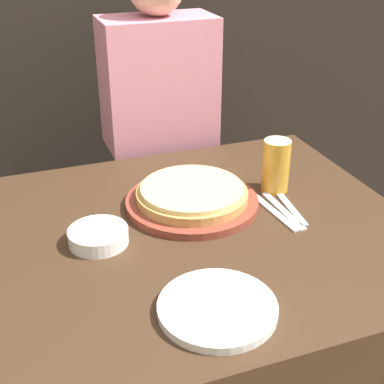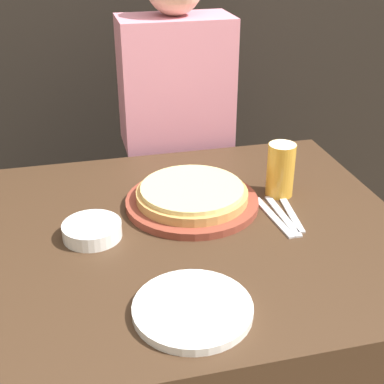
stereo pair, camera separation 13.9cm
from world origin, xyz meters
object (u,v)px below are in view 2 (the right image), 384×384
at_px(fork, 273,216).
at_px(spoon, 291,214).
at_px(dinner_plate, 193,309).
at_px(dinner_knife, 282,215).
at_px(diner_person, 177,156).
at_px(pizza_on_board, 192,197).
at_px(side_bowl, 92,230).
at_px(beer_glass, 281,168).

height_order(fork, spoon, same).
height_order(dinner_plate, dinner_knife, dinner_plate).
height_order(spoon, diner_person, diner_person).
height_order(pizza_on_board, side_bowl, pizza_on_board).
xyz_separation_m(dinner_plate, side_bowl, (-0.17, 0.32, 0.01)).
height_order(dinner_knife, diner_person, diner_person).
bearing_deg(beer_glass, pizza_on_board, -178.53).
bearing_deg(beer_glass, dinner_plate, -129.41).
xyz_separation_m(beer_glass, dinner_plate, (-0.35, -0.42, -0.07)).
xyz_separation_m(side_bowl, spoon, (0.50, -0.02, -0.02)).
relative_size(beer_glass, fork, 0.71).
bearing_deg(pizza_on_board, diner_person, 82.62).
relative_size(beer_glass, spoon, 0.84).
relative_size(dinner_plate, side_bowl, 1.67).
distance_m(beer_glass, side_bowl, 0.53).
distance_m(pizza_on_board, diner_person, 0.51).
distance_m(side_bowl, diner_person, 0.68).
bearing_deg(side_bowl, dinner_plate, -62.36).
relative_size(dinner_plate, dinner_knife, 1.15).
distance_m(side_bowl, spoon, 0.50).
bearing_deg(dinner_knife, pizza_on_board, 152.87).
bearing_deg(fork, diner_person, 101.44).
distance_m(pizza_on_board, dinner_knife, 0.24).
distance_m(beer_glass, dinner_knife, 0.14).
bearing_deg(fork, dinner_knife, 0.00).
height_order(side_bowl, dinner_knife, side_bowl).
xyz_separation_m(pizza_on_board, dinner_knife, (0.21, -0.11, -0.02)).
relative_size(fork, diner_person, 0.16).
bearing_deg(spoon, diner_person, 105.94).
distance_m(spoon, diner_person, 0.63).
height_order(pizza_on_board, spoon, pizza_on_board).
height_order(dinner_plate, fork, dinner_plate).
bearing_deg(dinner_knife, dinner_plate, -135.33).
xyz_separation_m(dinner_knife, diner_person, (-0.15, 0.60, -0.08)).
relative_size(side_bowl, diner_person, 0.11).
xyz_separation_m(pizza_on_board, beer_glass, (0.25, 0.01, 0.06)).
distance_m(dinner_plate, spoon, 0.45).
relative_size(fork, spoon, 1.17).
bearing_deg(dinner_knife, diner_person, 103.71).
distance_m(dinner_plate, diner_person, 0.93).
xyz_separation_m(pizza_on_board, diner_person, (0.06, 0.49, -0.10)).
bearing_deg(dinner_knife, side_bowl, 178.20).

